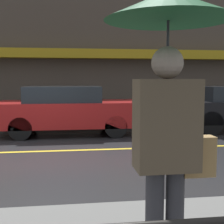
{
  "coord_description": "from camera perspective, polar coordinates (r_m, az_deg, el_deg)",
  "views": [
    {
      "loc": [
        0.89,
        -7.06,
        1.62
      ],
      "look_at": [
        1.57,
        -2.05,
        1.09
      ],
      "focal_mm": 50.0,
      "sensor_mm": 36.0,
      "label": 1
    }
  ],
  "objects": [
    {
      "name": "ground_plane",
      "position": [
        7.3,
        -14.67,
        -7.04
      ],
      "size": [
        80.0,
        80.0,
        0.0
      ],
      "primitive_type": "plane",
      "color": "#262628"
    },
    {
      "name": "sidewalk_far",
      "position": [
        11.58,
        -12.09,
        -1.9
      ],
      "size": [
        28.0,
        1.94,
        0.12
      ],
      "color": "#60605E",
      "rests_on": "ground_plane"
    },
    {
      "name": "lane_marking",
      "position": [
        7.3,
        -14.67,
        -7.01
      ],
      "size": [
        25.2,
        0.12,
        0.01
      ],
      "color": "gold",
      "rests_on": "ground_plane"
    },
    {
      "name": "building_storefront",
      "position": [
        12.68,
        -12.03,
        13.42
      ],
      "size": [
        28.0,
        0.85,
        6.66
      ],
      "color": "#4C4238",
      "rests_on": "ground_plane"
    },
    {
      "name": "pedestrian",
      "position": [
        2.29,
        10.25,
        7.82
      ],
      "size": [
        0.91,
        0.91,
        2.12
      ],
      "color": "#333338",
      "rests_on": "sidewalk_near"
    },
    {
      "name": "car_red",
      "position": [
        9.32,
        -8.13,
        0.44
      ],
      "size": [
        4.15,
        1.79,
        1.42
      ],
      "color": "maroon",
      "rests_on": "ground_plane"
    }
  ]
}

